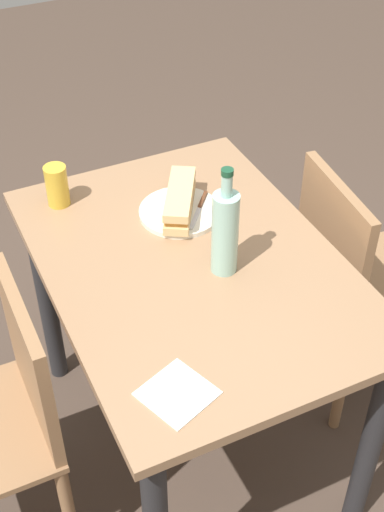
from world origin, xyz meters
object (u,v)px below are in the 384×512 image
Objects in this scene: knife_near at (199,207)px; water_bottle at (225,231)px; dining_table at (192,299)px; chair_far at (354,276)px; plate_near at (180,212)px; baguette_sandwich_near at (180,200)px; beer_glass at (57,186)px; chair_near at (0,416)px.

water_bottle is (0.25, -0.05, 0.11)m from knife_near.
dining_table is at bearing -30.98° from knife_near.
plate_near is at bearing -110.89° from chair_far.
water_bottle is at bearing 0.83° from baguette_sandwich_near.
baguette_sandwich_near reaches higher than dining_table.
baguette_sandwich_near is (-0.00, 0.00, 0.04)m from plate_near.
dining_table is 0.27m from water_bottle.
water_bottle reaches higher than plate_near.
water_bottle reaches higher than knife_near.
baguette_sandwich_near is 1.98× the size of beer_glass.
plate_near is 0.36m from beer_glass.
chair_far is 0.57m from knife_near.
beer_glass reaches higher than chair_near.
beer_glass reaches higher than knife_near.
beer_glass is (-0.45, 0.33, 0.34)m from chair_near.
chair_far reaches higher than dining_table.
beer_glass is (-0.20, -0.30, 0.05)m from plate_near.
knife_near is at bearing 109.07° from chair_near.
chair_far is at bearing 90.87° from dining_table.
dining_table is at bearing -133.85° from water_bottle.
water_bottle is at bearing -82.28° from chair_far.
chair_near reaches higher than plate_near.
plate_near is 1.62× the size of knife_near.
water_bottle is (0.26, 0.00, 0.12)m from plate_near.
knife_near is 1.17× the size of beer_glass.
chair_near is 0.75m from baguette_sandwich_near.
plate_near is at bearing 111.96° from chair_near.
baguette_sandwich_near is 1.70× the size of knife_near.
dining_table is 4.47× the size of plate_near.
baguette_sandwich_near is 0.80× the size of water_bottle.
dining_table is 0.27m from knife_near.
dining_table is 3.41× the size of water_bottle.
dining_table is at bearing -89.13° from chair_far.
baguette_sandwich_near reaches higher than plate_near.
baguette_sandwich_near reaches higher than knife_near.
chair_near is 0.75m from water_bottle.
water_bottle is (0.26, 0.00, 0.08)m from baguette_sandwich_near.
water_bottle reaches higher than beer_glass.
beer_glass is (-0.20, -0.30, 0.01)m from baguette_sandwich_near.
chair_far is at bearing 69.11° from plate_near.
chair_far is 1.14m from chair_near.
dining_table is at bearing 30.56° from beer_glass.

